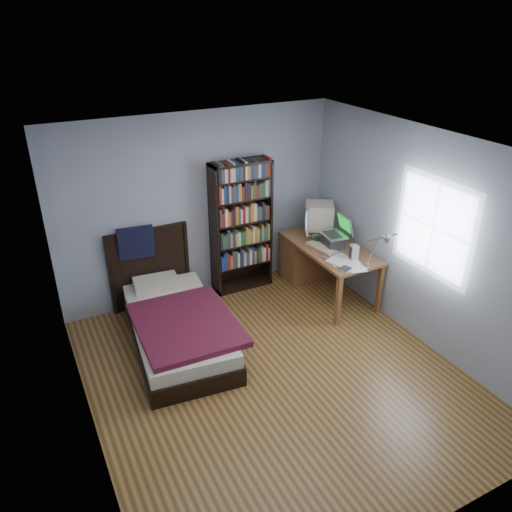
# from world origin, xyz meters

# --- Properties ---
(room) EXTENTS (4.20, 4.24, 2.50)m
(room) POSITION_xyz_m (0.03, -0.00, 1.25)
(room) COLOR #563919
(room) RESTS_ON ground
(desk) EXTENTS (0.75, 1.50, 0.73)m
(desk) POSITION_xyz_m (1.51, 1.61, 0.41)
(desk) COLOR brown
(desk) RESTS_ON floor
(crt_monitor) EXTENTS (0.57, 0.51, 0.46)m
(crt_monitor) POSITION_xyz_m (1.59, 1.63, 0.99)
(crt_monitor) COLOR beige
(crt_monitor) RESTS_ON desk
(laptop) EXTENTS (0.38, 0.38, 0.43)m
(laptop) POSITION_xyz_m (1.56, 1.18, 0.85)
(laptop) COLOR #2D2D30
(laptop) RESTS_ON desk
(desk_lamp) EXTENTS (0.24, 0.53, 0.62)m
(desk_lamp) POSITION_xyz_m (1.47, 0.14, 1.23)
(desk_lamp) COLOR #99999E
(desk_lamp) RESTS_ON desk
(keyboard) EXTENTS (0.25, 0.49, 0.04)m
(keyboard) POSITION_xyz_m (1.37, 1.19, 0.75)
(keyboard) COLOR #BBB09B
(keyboard) RESTS_ON desk
(speaker) EXTENTS (0.12, 0.12, 0.19)m
(speaker) POSITION_xyz_m (1.56, 0.76, 0.83)
(speaker) COLOR #98989A
(speaker) RESTS_ON desk
(soda_can) EXTENTS (0.06, 0.06, 0.11)m
(soda_can) POSITION_xyz_m (1.40, 1.39, 0.79)
(soda_can) COLOR #073917
(soda_can) RESTS_ON desk
(mouse) EXTENTS (0.07, 0.13, 0.04)m
(mouse) POSITION_xyz_m (1.48, 1.51, 0.75)
(mouse) COLOR silver
(mouse) RESTS_ON desk
(phone_silver) EXTENTS (0.07, 0.11, 0.02)m
(phone_silver) POSITION_xyz_m (1.25, 0.93, 0.74)
(phone_silver) COLOR #BABBBF
(phone_silver) RESTS_ON desk
(phone_grey) EXTENTS (0.07, 0.09, 0.02)m
(phone_grey) POSITION_xyz_m (1.22, 0.69, 0.74)
(phone_grey) COLOR #98989A
(phone_grey) RESTS_ON desk
(external_drive) EXTENTS (0.16, 0.16, 0.03)m
(external_drive) POSITION_xyz_m (1.29, 0.55, 0.74)
(external_drive) COLOR #98989A
(external_drive) RESTS_ON desk
(bookshelf) EXTENTS (0.83, 0.30, 1.84)m
(bookshelf) POSITION_xyz_m (0.54, 1.94, 0.92)
(bookshelf) COLOR black
(bookshelf) RESTS_ON floor
(bed) EXTENTS (1.23, 2.15, 1.16)m
(bed) POSITION_xyz_m (-0.74, 1.13, 0.26)
(bed) COLOR black
(bed) RESTS_ON floor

